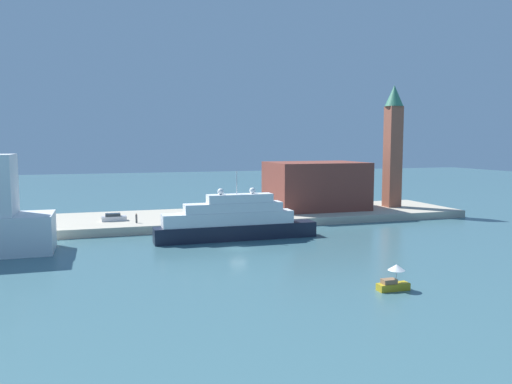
{
  "coord_description": "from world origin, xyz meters",
  "views": [
    {
      "loc": [
        -19.97,
        -72.24,
        16.1
      ],
      "look_at": [
        4.69,
        6.0,
        7.97
      ],
      "focal_mm": 35.21,
      "sensor_mm": 36.0,
      "label": 1
    }
  ],
  "objects_px": {
    "large_yacht": "(234,222)",
    "person_figure": "(136,218)",
    "bell_tower": "(393,141)",
    "parked_car": "(114,218)",
    "mooring_bollard": "(234,219)",
    "harbor_building": "(316,185)",
    "small_motorboat": "(394,280)"
  },
  "relations": [
    {
      "from": "large_yacht",
      "to": "person_figure",
      "type": "distance_m",
      "value": 19.79
    },
    {
      "from": "bell_tower",
      "to": "parked_car",
      "type": "relative_size",
      "value": 6.06
    },
    {
      "from": "mooring_bollard",
      "to": "harbor_building",
      "type": "bearing_deg",
      "value": 28.34
    },
    {
      "from": "parked_car",
      "to": "person_figure",
      "type": "xyz_separation_m",
      "value": [
        3.85,
        -3.76,
        0.21
      ]
    },
    {
      "from": "harbor_building",
      "to": "parked_car",
      "type": "height_order",
      "value": "harbor_building"
    },
    {
      "from": "person_figure",
      "to": "mooring_bollard",
      "type": "xyz_separation_m",
      "value": [
        17.49,
        -3.15,
        -0.51
      ]
    },
    {
      "from": "small_motorboat",
      "to": "parked_car",
      "type": "xyz_separation_m",
      "value": [
        -27.9,
        49.74,
        0.93
      ]
    },
    {
      "from": "parked_car",
      "to": "large_yacht",
      "type": "bearing_deg",
      "value": -41.8
    },
    {
      "from": "parked_car",
      "to": "person_figure",
      "type": "distance_m",
      "value": 5.38
    },
    {
      "from": "harbor_building",
      "to": "person_figure",
      "type": "distance_m",
      "value": 40.49
    },
    {
      "from": "harbor_building",
      "to": "mooring_bollard",
      "type": "relative_size",
      "value": 32.75
    },
    {
      "from": "harbor_building",
      "to": "large_yacht",
      "type": "bearing_deg",
      "value": -138.46
    },
    {
      "from": "bell_tower",
      "to": "large_yacht",
      "type": "bearing_deg",
      "value": -155.34
    },
    {
      "from": "mooring_bollard",
      "to": "parked_car",
      "type": "bearing_deg",
      "value": 162.07
    },
    {
      "from": "bell_tower",
      "to": "harbor_building",
      "type": "bearing_deg",
      "value": 172.91
    },
    {
      "from": "harbor_building",
      "to": "mooring_bollard",
      "type": "distance_m",
      "value": 25.26
    },
    {
      "from": "bell_tower",
      "to": "parked_car",
      "type": "distance_m",
      "value": 62.71
    },
    {
      "from": "harbor_building",
      "to": "mooring_bollard",
      "type": "xyz_separation_m",
      "value": [
        -21.83,
        -11.77,
        -4.82
      ]
    },
    {
      "from": "small_motorboat",
      "to": "large_yacht",
      "type": "bearing_deg",
      "value": 105.52
    },
    {
      "from": "large_yacht",
      "to": "mooring_bollard",
      "type": "relative_size",
      "value": 44.12
    },
    {
      "from": "parked_car",
      "to": "mooring_bollard",
      "type": "distance_m",
      "value": 22.43
    },
    {
      "from": "parked_car",
      "to": "person_figure",
      "type": "bearing_deg",
      "value": -44.32
    },
    {
      "from": "bell_tower",
      "to": "person_figure",
      "type": "xyz_separation_m",
      "value": [
        -57.17,
        -6.4,
        -14.01
      ]
    },
    {
      "from": "parked_car",
      "to": "harbor_building",
      "type": "bearing_deg",
      "value": 6.43
    },
    {
      "from": "parked_car",
      "to": "person_figure",
      "type": "height_order",
      "value": "person_figure"
    },
    {
      "from": "bell_tower",
      "to": "mooring_bollard",
      "type": "xyz_separation_m",
      "value": [
        -39.68,
        -9.55,
        -14.52
      ]
    },
    {
      "from": "large_yacht",
      "to": "harbor_building",
      "type": "bearing_deg",
      "value": 41.54
    },
    {
      "from": "person_figure",
      "to": "mooring_bollard",
      "type": "bearing_deg",
      "value": -10.2
    },
    {
      "from": "bell_tower",
      "to": "mooring_bollard",
      "type": "distance_m",
      "value": 43.32
    },
    {
      "from": "harbor_building",
      "to": "person_figure",
      "type": "xyz_separation_m",
      "value": [
        -39.32,
        -8.62,
        -4.31
      ]
    },
    {
      "from": "small_motorboat",
      "to": "person_figure",
      "type": "height_order",
      "value": "person_figure"
    },
    {
      "from": "parked_car",
      "to": "mooring_bollard",
      "type": "bearing_deg",
      "value": -17.93
    }
  ]
}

